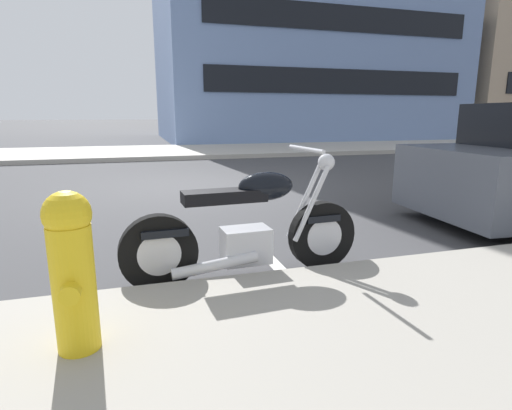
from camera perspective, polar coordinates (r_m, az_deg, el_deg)
The scene contains 6 objects.
ground_plane at distance 8.14m, azimuth -7.83°, elevation 2.61°, with size 260.00×260.00×0.00m, color #3D3D3F.
sidewalk_far_curb at distance 20.26m, azimuth 24.38°, elevation 7.64°, with size 120.00×5.00×0.14m, color #ADA89E.
parking_stall_stripe at distance 4.08m, azimuth 1.62°, elevation -7.15°, with size 0.12×2.20×0.01m, color silver.
parked_motorcycle at distance 3.45m, azimuth -1.08°, elevation -3.54°, with size 2.07×0.62×1.11m.
fire_hydrant at distance 2.34m, azimuth -24.22°, elevation -8.00°, with size 0.24×0.36×0.86m.
townhouse_corner_block at distance 25.89m, azimuth 5.45°, elevation 23.88°, with size 15.27×12.02×13.08m.
Camera 1 is at (-1.21, -7.93, 1.37)m, focal length 28.71 mm.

